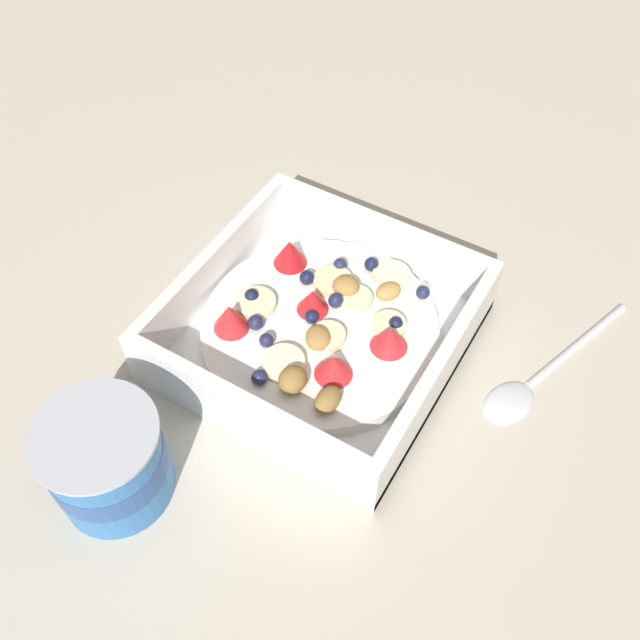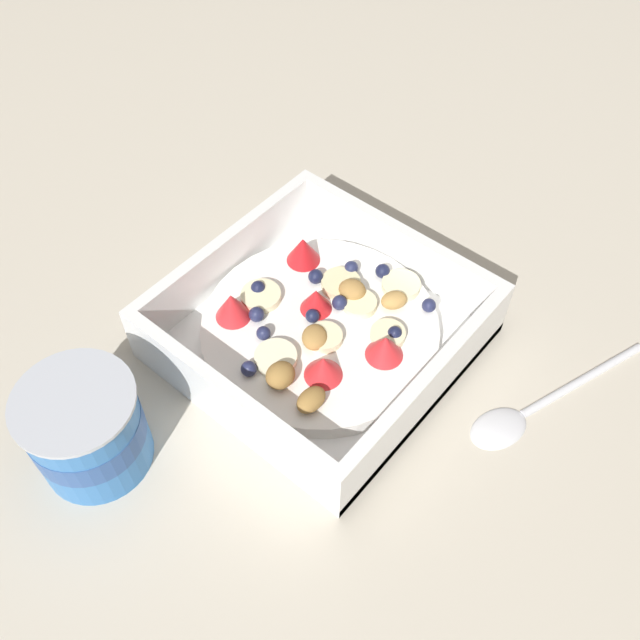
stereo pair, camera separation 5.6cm
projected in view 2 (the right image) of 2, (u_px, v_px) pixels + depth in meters
name	position (u px, v px, depth m)	size (l,w,h in m)	color
ground_plane	(320.00, 363.00, 0.57)	(2.40, 2.40, 0.00)	beige
fruit_bowl	(320.00, 328.00, 0.57)	(0.22, 0.22, 0.06)	white
spoon	(526.00, 410.00, 0.54)	(0.08, 0.17, 0.01)	silver
yogurt_cup	(87.00, 429.00, 0.49)	(0.08, 0.08, 0.08)	#3370B7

